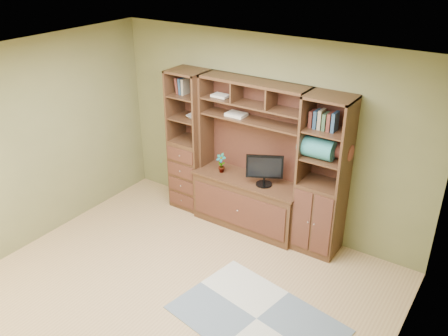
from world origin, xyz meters
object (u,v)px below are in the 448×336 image
Objects in this scene: left_tower at (190,141)px; monitor at (265,165)px; center_hutch at (249,159)px; right_tower at (323,177)px.

left_tower is 3.52× the size of monitor.
center_hutch is 1.00× the size of left_tower.
left_tower is 2.02m from right_tower.
left_tower is at bearing 180.00° from right_tower.
right_tower reaches higher than monitor.
monitor is at bearing -3.40° from left_tower.
monitor is (-0.76, -0.07, -0.00)m from right_tower.
right_tower is 0.77m from monitor.
center_hutch is 0.26m from monitor.
center_hutch is 1.00× the size of right_tower.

